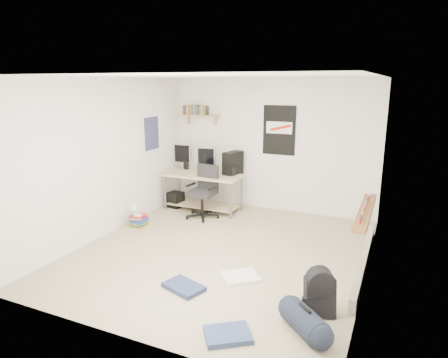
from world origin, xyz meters
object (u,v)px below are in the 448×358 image
at_px(office_chair, 202,192).
at_px(duffel_bag, 304,320).
at_px(book_stack, 138,218).
at_px(desk, 203,192).
at_px(backpack, 320,297).

relative_size(office_chair, duffel_bag, 1.85).
height_order(office_chair, book_stack, office_chair).
xyz_separation_m(office_chair, book_stack, (-0.79, -0.89, -0.34)).
bearing_deg(office_chair, desk, 120.40).
relative_size(office_chair, backpack, 2.32).
height_order(desk, book_stack, desk).
bearing_deg(backpack, desk, 110.94).
xyz_separation_m(office_chair, duffel_bag, (2.53, -2.69, -0.35)).
height_order(backpack, book_stack, backpack).
xyz_separation_m(desk, book_stack, (-0.60, -1.31, -0.21)).
bearing_deg(desk, duffel_bag, -46.01).
height_order(office_chair, backpack, office_chair).
xyz_separation_m(desk, office_chair, (0.19, -0.42, 0.12)).
distance_m(desk, duffel_bag, 4.13).
distance_m(desk, backpack, 3.88).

